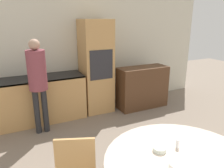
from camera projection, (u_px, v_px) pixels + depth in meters
wall_back at (70, 51)px, 4.65m from camera, size 6.75×0.05×2.60m
kitchen_counter at (15, 103)px, 4.10m from camera, size 2.64×0.60×0.89m
oven_unit at (96, 67)px, 4.65m from camera, size 0.61×0.59×1.96m
sideboard at (142, 87)px, 4.96m from camera, size 1.14×0.45×0.94m
person_standing at (37, 76)px, 3.67m from camera, size 0.31×0.31×1.67m
bowl_near at (178, 166)px, 1.84m from camera, size 0.15×0.15×0.05m
bowl_centre at (159, 149)px, 2.08m from camera, size 0.13×0.13×0.04m
salt_shaker at (178, 144)px, 2.12m from camera, size 0.03×0.03×0.09m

